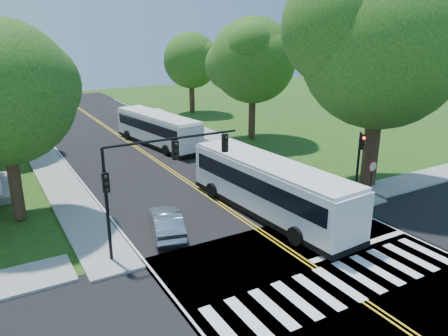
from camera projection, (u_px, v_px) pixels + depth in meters
ground at (331, 279)px, 19.85m from camera, size 140.00×140.00×0.00m
road at (172, 171)px, 34.70m from camera, size 14.00×96.00×0.01m
cross_road at (331, 279)px, 19.85m from camera, size 60.00×12.00×0.01m
center_line at (154, 159)px, 38.00m from camera, size 0.36×70.00×0.01m
edge_line_w at (74, 171)px, 34.77m from camera, size 0.12×70.00×0.01m
edge_line_e at (222, 149)px, 41.23m from camera, size 0.12×70.00×0.01m
crosswalk at (339, 284)px, 19.44m from camera, size 12.60×3.00×0.01m
stop_bar at (359, 246)px, 22.83m from camera, size 6.60×0.40×0.01m
sidewalk_nw at (47, 163)px, 36.51m from camera, size 2.60×40.00×0.15m
sidewalk_ne at (220, 139)px, 44.40m from camera, size 2.60×40.00×0.15m
tree_ne_big at (382, 48)px, 28.74m from camera, size 10.80×10.80×14.91m
tree_west_near at (1, 93)px, 23.64m from camera, size 8.00×8.00×11.40m
tree_east_mid at (253, 60)px, 42.72m from camera, size 8.40×8.40×11.93m
tree_east_far at (191, 61)px, 56.70m from camera, size 7.20×7.20×10.34m
signal_nw at (153, 169)px, 21.03m from camera, size 7.15×0.46×5.66m
signal_ne at (359, 157)px, 28.16m from camera, size 0.30×0.46×4.40m
stop_sign at (372, 170)px, 28.44m from camera, size 0.76×0.08×2.53m
bus_lead at (269, 187)px, 26.23m from camera, size 3.79×13.06×3.34m
bus_follow at (157, 129)px, 42.00m from camera, size 4.38×12.14×3.08m
hatchback at (166, 222)px, 23.87m from camera, size 2.58×4.64×1.45m
suv at (307, 187)px, 29.43m from camera, size 2.28×4.66×1.28m
dark_sedan at (231, 153)px, 37.39m from camera, size 3.15×4.88×1.31m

